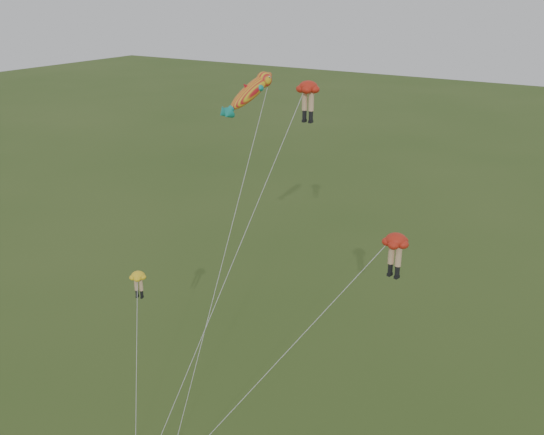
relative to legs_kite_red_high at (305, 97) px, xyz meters
The scene contains 4 objects.
legs_kite_red_high is the anchor object (origin of this frame).
legs_kite_red_mid 10.24m from the legs_kite_red_high, 29.40° to the right, with size 9.24×8.48×12.85m.
legs_kite_yellow 14.69m from the legs_kite_red_high, 136.82° to the right, with size 4.02×5.27×8.17m.
fish_kite 3.38m from the legs_kite_red_high, 121.89° to the right, with size 1.99×8.82×19.98m.
Camera 1 is at (18.03, -20.34, 23.99)m, focal length 40.00 mm.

